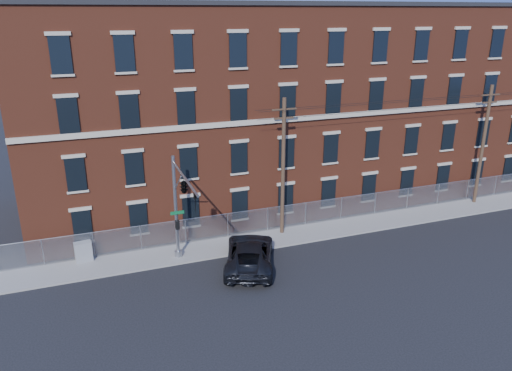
{
  "coord_description": "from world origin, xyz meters",
  "views": [
    {
      "loc": [
        -11.35,
        -25.12,
        15.63
      ],
      "look_at": [
        -0.64,
        4.0,
        4.66
      ],
      "focal_mm": 34.65,
      "sensor_mm": 36.0,
      "label": 1
    }
  ],
  "objects_px": {
    "traffic_signal_mast": "(182,194)",
    "pickup_truck": "(250,254)",
    "utility_cabinet": "(83,252)",
    "utility_pole_near": "(283,165)"
  },
  "relations": [
    {
      "from": "utility_cabinet",
      "to": "pickup_truck",
      "type": "bearing_deg",
      "value": -30.0
    },
    {
      "from": "traffic_signal_mast",
      "to": "pickup_truck",
      "type": "bearing_deg",
      "value": -5.79
    },
    {
      "from": "utility_pole_near",
      "to": "utility_cabinet",
      "type": "distance_m",
      "value": 14.68
    },
    {
      "from": "traffic_signal_mast",
      "to": "utility_cabinet",
      "type": "relative_size",
      "value": 5.2
    },
    {
      "from": "utility_pole_near",
      "to": "pickup_truck",
      "type": "height_order",
      "value": "utility_pole_near"
    },
    {
      "from": "traffic_signal_mast",
      "to": "utility_cabinet",
      "type": "xyz_separation_m",
      "value": [
        -5.95,
        3.82,
        -4.6
      ]
    },
    {
      "from": "utility_pole_near",
      "to": "utility_cabinet",
      "type": "bearing_deg",
      "value": 178.36
    },
    {
      "from": "traffic_signal_mast",
      "to": "pickup_truck",
      "type": "xyz_separation_m",
      "value": [
        4.09,
        -0.41,
        -4.5
      ]
    },
    {
      "from": "pickup_truck",
      "to": "utility_cabinet",
      "type": "relative_size",
      "value": 4.75
    },
    {
      "from": "traffic_signal_mast",
      "to": "utility_pole_near",
      "type": "relative_size",
      "value": 0.7
    }
  ]
}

